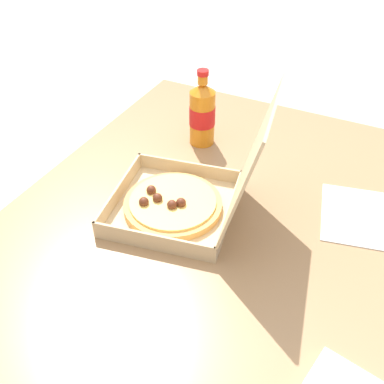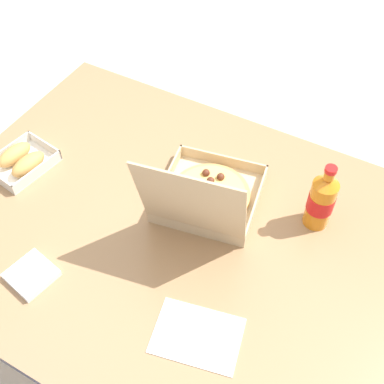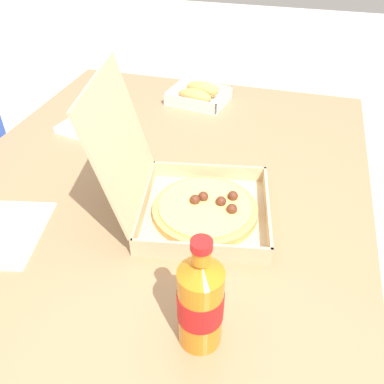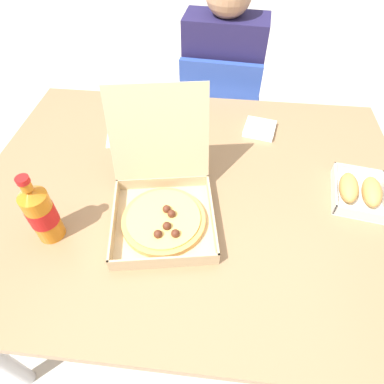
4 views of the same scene
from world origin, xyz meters
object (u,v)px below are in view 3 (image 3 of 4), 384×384
at_px(paper_menu, 7,233).
at_px(napkin_pile, 80,127).
at_px(pizza_box_open, 191,198).
at_px(bread_side_box, 199,94).
at_px(cola_bottle, 200,301).

height_order(paper_menu, napkin_pile, napkin_pile).
xyz_separation_m(paper_menu, napkin_pile, (0.46, 0.07, 0.01)).
bearing_deg(pizza_box_open, napkin_pile, 56.06).
distance_m(bread_side_box, cola_bottle, 0.91).
distance_m(bread_side_box, paper_menu, 0.78).
height_order(cola_bottle, napkin_pile, cola_bottle).
height_order(bread_side_box, napkin_pile, bread_side_box).
bearing_deg(cola_bottle, napkin_pile, 42.03).
bearing_deg(bread_side_box, napkin_pile, 134.27).
xyz_separation_m(bread_side_box, napkin_pile, (-0.29, 0.30, -0.02)).
distance_m(pizza_box_open, bread_side_box, 0.60).
relative_size(bread_side_box, paper_menu, 1.00).
distance_m(cola_bottle, paper_menu, 0.49).
relative_size(bread_side_box, cola_bottle, 0.94).
relative_size(cola_bottle, napkin_pile, 2.04).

